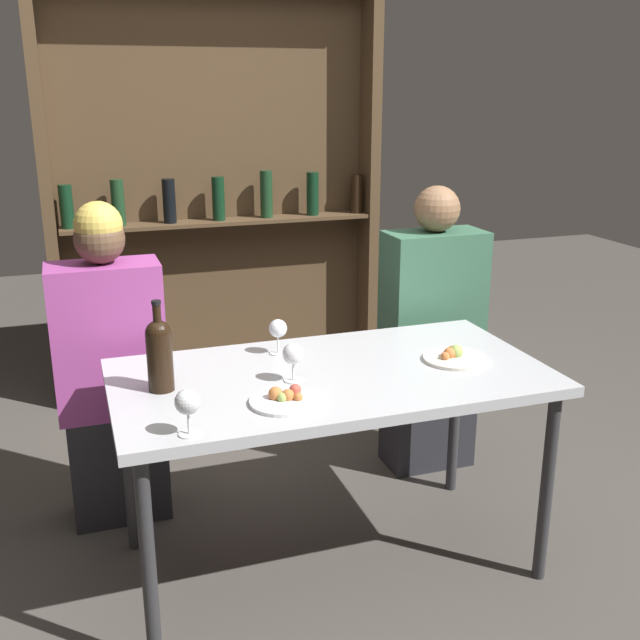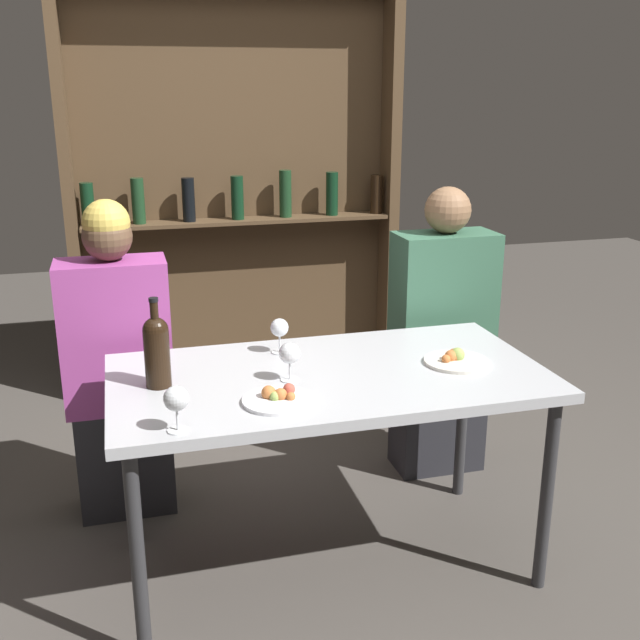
{
  "view_description": "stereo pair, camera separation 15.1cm",
  "coord_description": "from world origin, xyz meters",
  "px_view_note": "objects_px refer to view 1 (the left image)",
  "views": [
    {
      "loc": [
        -0.79,
        -2.2,
        1.65
      ],
      "look_at": [
        0.0,
        0.11,
        0.89
      ],
      "focal_mm": 42.0,
      "sensor_mm": 36.0,
      "label": 1
    },
    {
      "loc": [
        -0.65,
        -2.25,
        1.65
      ],
      "look_at": [
        0.0,
        0.11,
        0.89
      ],
      "focal_mm": 42.0,
      "sensor_mm": 36.0,
      "label": 2
    }
  ],
  "objects_px": {
    "wine_bottle": "(159,352)",
    "food_plate_0": "(285,399)",
    "wine_glass_0": "(293,355)",
    "wine_glass_1": "(188,403)",
    "wine_glass_2": "(278,330)",
    "food_plate_1": "(454,357)",
    "seated_person_right": "(431,340)",
    "seated_person_left": "(111,375)"
  },
  "relations": [
    {
      "from": "wine_bottle",
      "to": "wine_glass_1",
      "type": "height_order",
      "value": "wine_bottle"
    },
    {
      "from": "wine_glass_1",
      "to": "wine_glass_2",
      "type": "xyz_separation_m",
      "value": [
        0.41,
        0.55,
        -0.0
      ]
    },
    {
      "from": "wine_glass_0",
      "to": "food_plate_1",
      "type": "xyz_separation_m",
      "value": [
        0.59,
        0.01,
        -0.08
      ]
    },
    {
      "from": "wine_bottle",
      "to": "wine_glass_0",
      "type": "height_order",
      "value": "wine_bottle"
    },
    {
      "from": "food_plate_1",
      "to": "seated_person_right",
      "type": "distance_m",
      "value": 0.66
    },
    {
      "from": "wine_glass_0",
      "to": "wine_glass_1",
      "type": "height_order",
      "value": "wine_glass_1"
    },
    {
      "from": "wine_bottle",
      "to": "food_plate_0",
      "type": "bearing_deg",
      "value": -33.34
    },
    {
      "from": "food_plate_0",
      "to": "wine_glass_0",
      "type": "bearing_deg",
      "value": 65.24
    },
    {
      "from": "seated_person_left",
      "to": "wine_glass_0",
      "type": "bearing_deg",
      "value": -48.36
    },
    {
      "from": "food_plate_0",
      "to": "food_plate_1",
      "type": "relative_size",
      "value": 0.97
    },
    {
      "from": "wine_glass_2",
      "to": "food_plate_0",
      "type": "distance_m",
      "value": 0.45
    },
    {
      "from": "wine_bottle",
      "to": "wine_glass_0",
      "type": "relative_size",
      "value": 2.26
    },
    {
      "from": "wine_glass_0",
      "to": "seated_person_left",
      "type": "distance_m",
      "value": 0.85
    },
    {
      "from": "wine_glass_0",
      "to": "food_plate_1",
      "type": "height_order",
      "value": "wine_glass_0"
    },
    {
      "from": "wine_glass_0",
      "to": "food_plate_1",
      "type": "distance_m",
      "value": 0.6
    },
    {
      "from": "wine_glass_2",
      "to": "food_plate_1",
      "type": "relative_size",
      "value": 0.57
    },
    {
      "from": "wine_glass_0",
      "to": "seated_person_right",
      "type": "distance_m",
      "value": 1.04
    },
    {
      "from": "food_plate_1",
      "to": "seated_person_right",
      "type": "relative_size",
      "value": 0.18
    },
    {
      "from": "wine_glass_0",
      "to": "food_plate_0",
      "type": "distance_m",
      "value": 0.19
    },
    {
      "from": "food_plate_1",
      "to": "seated_person_left",
      "type": "distance_m",
      "value": 1.29
    },
    {
      "from": "wine_bottle",
      "to": "seated_person_left",
      "type": "xyz_separation_m",
      "value": [
        -0.13,
        0.55,
        -0.26
      ]
    },
    {
      "from": "wine_glass_1",
      "to": "wine_glass_2",
      "type": "distance_m",
      "value": 0.69
    },
    {
      "from": "wine_glass_1",
      "to": "wine_glass_0",
      "type": "bearing_deg",
      "value": 36.48
    },
    {
      "from": "wine_glass_0",
      "to": "wine_glass_2",
      "type": "bearing_deg",
      "value": 84.64
    },
    {
      "from": "seated_person_left",
      "to": "food_plate_0",
      "type": "bearing_deg",
      "value": -58.68
    },
    {
      "from": "food_plate_0",
      "to": "wine_glass_2",
      "type": "bearing_deg",
      "value": 76.99
    },
    {
      "from": "wine_glass_0",
      "to": "seated_person_right",
      "type": "relative_size",
      "value": 0.1
    },
    {
      "from": "food_plate_1",
      "to": "wine_bottle",
      "type": "bearing_deg",
      "value": 176.71
    },
    {
      "from": "seated_person_right",
      "to": "wine_glass_0",
      "type": "bearing_deg",
      "value": -143.16
    },
    {
      "from": "food_plate_0",
      "to": "food_plate_1",
      "type": "xyz_separation_m",
      "value": [
        0.66,
        0.17,
        0.0
      ]
    },
    {
      "from": "seated_person_right",
      "to": "wine_glass_1",
      "type": "bearing_deg",
      "value": -143.27
    },
    {
      "from": "wine_glass_2",
      "to": "food_plate_1",
      "type": "bearing_deg",
      "value": -24.87
    },
    {
      "from": "wine_glass_0",
      "to": "wine_glass_2",
      "type": "xyz_separation_m",
      "value": [
        0.03,
        0.27,
        0.0
      ]
    },
    {
      "from": "wine_bottle",
      "to": "wine_glass_1",
      "type": "xyz_separation_m",
      "value": [
        0.03,
        -0.35,
        -0.03
      ]
    },
    {
      "from": "wine_bottle",
      "to": "seated_person_right",
      "type": "relative_size",
      "value": 0.23
    },
    {
      "from": "seated_person_right",
      "to": "wine_glass_2",
      "type": "bearing_deg",
      "value": -156.58
    },
    {
      "from": "wine_glass_0",
      "to": "seated_person_left",
      "type": "height_order",
      "value": "seated_person_left"
    },
    {
      "from": "wine_glass_1",
      "to": "wine_glass_2",
      "type": "relative_size",
      "value": 1.04
    },
    {
      "from": "wine_bottle",
      "to": "seated_person_right",
      "type": "xyz_separation_m",
      "value": [
        1.23,
        0.55,
        -0.27
      ]
    },
    {
      "from": "wine_glass_1",
      "to": "food_plate_1",
      "type": "relative_size",
      "value": 0.59
    },
    {
      "from": "seated_person_left",
      "to": "wine_glass_2",
      "type": "bearing_deg",
      "value": -31.05
    },
    {
      "from": "wine_glass_0",
      "to": "seated_person_right",
      "type": "xyz_separation_m",
      "value": [
        0.81,
        0.61,
        -0.23
      ]
    }
  ]
}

